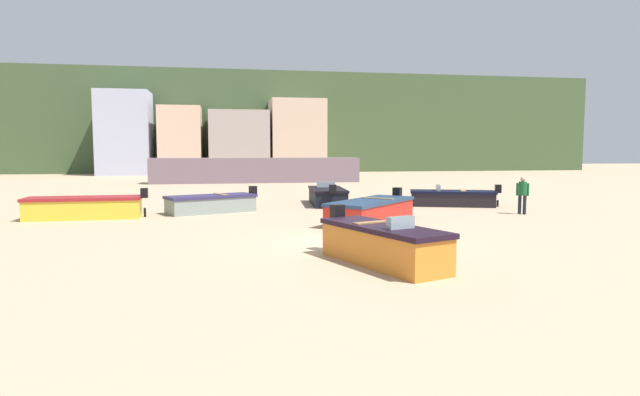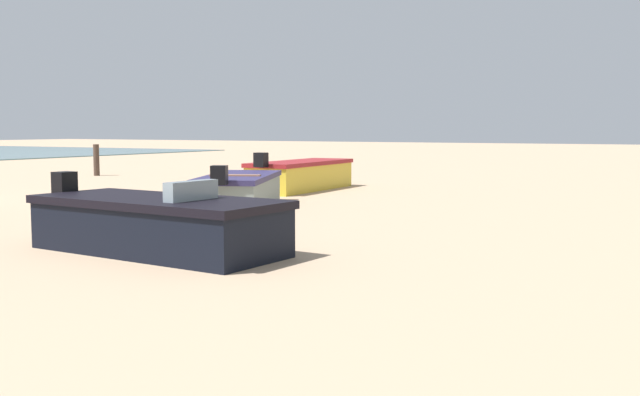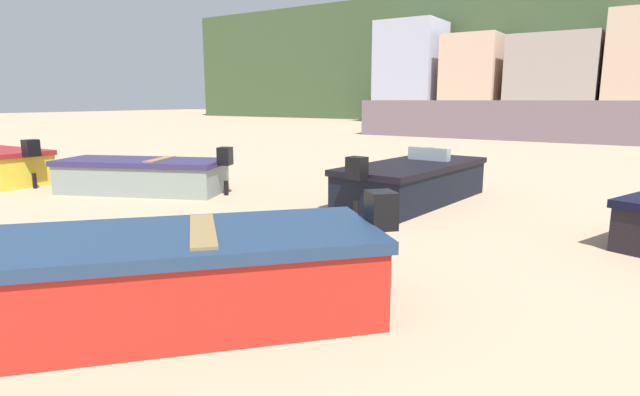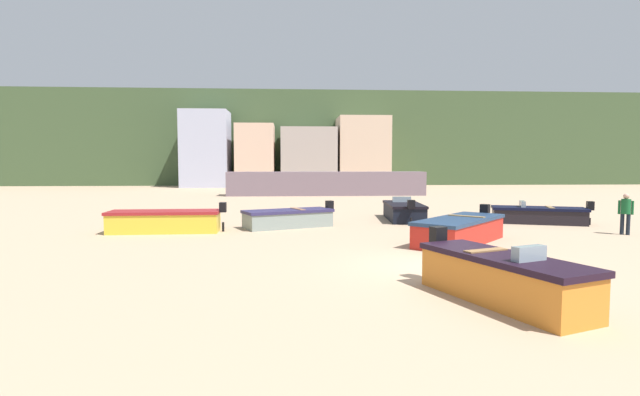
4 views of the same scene
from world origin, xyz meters
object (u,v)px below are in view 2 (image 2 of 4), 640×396
(boat_yellow_0, at_px, (301,175))
(boat_black_3, at_px, (158,224))
(mooring_post_near_water, at_px, (96,160))
(boat_grey_4, at_px, (239,191))

(boat_yellow_0, xyz_separation_m, boat_black_3, (10.69, 3.70, -0.02))
(boat_yellow_0, height_order, mooring_post_near_water, mooring_post_near_water)
(boat_grey_4, height_order, mooring_post_near_water, mooring_post_near_water)
(boat_grey_4, relative_size, mooring_post_near_water, 3.36)
(boat_black_3, height_order, mooring_post_near_water, mooring_post_near_water)
(mooring_post_near_water, bearing_deg, boat_grey_4, 59.24)
(boat_yellow_0, bearing_deg, boat_black_3, -72.69)
(boat_black_3, height_order, boat_grey_4, boat_black_3)
(boat_yellow_0, distance_m, boat_grey_4, 5.13)
(boat_yellow_0, relative_size, boat_grey_4, 1.14)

